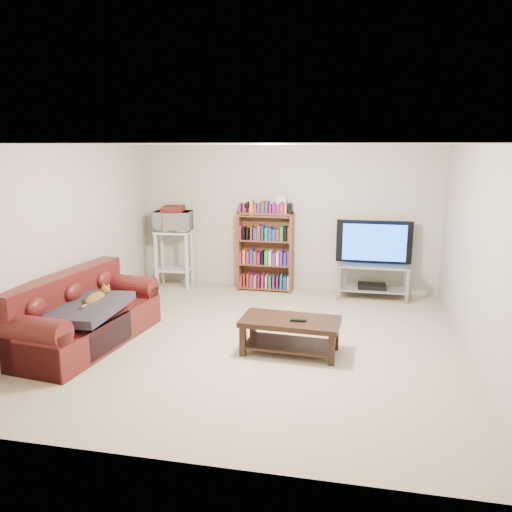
% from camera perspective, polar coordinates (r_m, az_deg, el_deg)
% --- Properties ---
extents(floor, '(5.00, 5.00, 0.00)m').
position_cam_1_polar(floor, '(6.30, 0.17, -9.73)').
color(floor, beige).
rests_on(floor, ground).
extents(ceiling, '(5.00, 5.00, 0.00)m').
position_cam_1_polar(ceiling, '(5.83, 0.19, 12.65)').
color(ceiling, white).
rests_on(ceiling, ground).
extents(wall_back, '(5.00, 0.00, 5.00)m').
position_cam_1_polar(wall_back, '(8.38, 3.54, 4.35)').
color(wall_back, beige).
rests_on(wall_back, ground).
extents(wall_front, '(5.00, 0.00, 5.00)m').
position_cam_1_polar(wall_front, '(3.62, -7.66, -6.72)').
color(wall_front, beige).
rests_on(wall_front, ground).
extents(wall_left, '(0.00, 5.00, 5.00)m').
position_cam_1_polar(wall_left, '(6.88, -20.69, 1.78)').
color(wall_left, beige).
rests_on(wall_left, ground).
extents(wall_right, '(0.00, 5.00, 5.00)m').
position_cam_1_polar(wall_right, '(6.00, 24.30, -0.01)').
color(wall_right, beige).
rests_on(wall_right, ground).
extents(sofa, '(1.11, 2.11, 0.87)m').
position_cam_1_polar(sofa, '(6.51, -19.29, -6.85)').
color(sofa, '#4F1514').
rests_on(sofa, floor).
extents(blanket, '(0.83, 1.05, 0.18)m').
position_cam_1_polar(blanket, '(6.23, -18.89, -5.64)').
color(blanket, '#2C2732').
rests_on(blanket, sofa).
extents(cat, '(0.29, 0.57, 0.17)m').
position_cam_1_polar(cat, '(6.35, -17.93, -4.66)').
color(cat, brown).
rests_on(cat, sofa).
extents(coffee_table, '(1.17, 0.64, 0.41)m').
position_cam_1_polar(coffee_table, '(5.90, 3.93, -8.35)').
color(coffee_table, black).
rests_on(coffee_table, floor).
extents(remote, '(0.19, 0.07, 0.02)m').
position_cam_1_polar(remote, '(5.78, 4.87, -7.34)').
color(remote, black).
rests_on(remote, coffee_table).
extents(tv_stand, '(1.10, 0.50, 0.55)m').
position_cam_1_polar(tv_stand, '(8.15, 13.16, -2.14)').
color(tv_stand, '#999EA3').
rests_on(tv_stand, floor).
extents(television, '(1.19, 0.16, 0.68)m').
position_cam_1_polar(television, '(8.04, 13.35, 1.46)').
color(television, black).
rests_on(television, tv_stand).
extents(dvd_player, '(0.44, 0.31, 0.06)m').
position_cam_1_polar(dvd_player, '(8.20, 13.10, -3.37)').
color(dvd_player, black).
rests_on(dvd_player, tv_stand).
extents(bookshelf, '(0.92, 0.29, 1.32)m').
position_cam_1_polar(bookshelf, '(8.29, 1.08, 0.64)').
color(bookshelf, brown).
rests_on(bookshelf, floor).
extents(shelf_clutter, '(0.67, 0.21, 0.28)m').
position_cam_1_polar(shelf_clutter, '(8.17, 1.80, 5.75)').
color(shelf_clutter, silver).
rests_on(shelf_clutter, bookshelf).
extents(microwave_stand, '(0.65, 0.50, 0.97)m').
position_cam_1_polar(microwave_stand, '(8.65, -9.32, 0.58)').
color(microwave_stand, silver).
rests_on(microwave_stand, floor).
extents(microwave, '(0.63, 0.46, 0.33)m').
position_cam_1_polar(microwave, '(8.56, -9.44, 3.97)').
color(microwave, silver).
rests_on(microwave, microwave_stand).
extents(game_boxes, '(0.38, 0.34, 0.05)m').
position_cam_1_polar(game_boxes, '(8.53, -9.49, 5.24)').
color(game_boxes, maroon).
rests_on(game_boxes, microwave).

